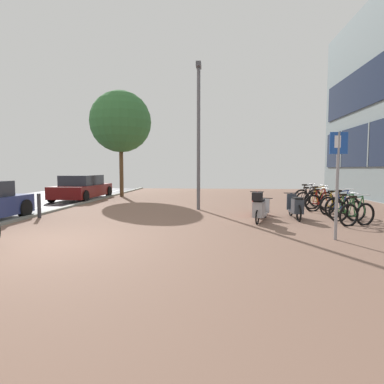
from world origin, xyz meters
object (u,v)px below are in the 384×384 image
(bicycle_rack_02, at_px, (342,207))
(scooter_near, at_px, (257,204))
(bicycle_rack_04, at_px, (320,203))
(scooter_mid, at_px, (260,208))
(bicycle_rack_03, at_px, (334,205))
(bicycle_rack_01, at_px, (347,211))
(bicycle_rack_07, at_px, (308,197))
(street_tree, at_px, (121,122))
(parked_car_far, at_px, (83,188))
(bicycle_rack_05, at_px, (319,200))
(lamp_post, at_px, (199,129))
(parking_sign, at_px, (338,174))
(bollard_far, at_px, (39,206))
(scooter_far, at_px, (296,207))
(bicycle_rack_06, at_px, (310,199))
(bicycle_rack_00, at_px, (357,214))

(bicycle_rack_02, bearing_deg, scooter_near, 175.41)
(bicycle_rack_04, height_order, scooter_mid, scooter_mid)
(scooter_mid, bearing_deg, bicycle_rack_03, 33.56)
(bicycle_rack_04, bearing_deg, scooter_mid, -134.63)
(bicycle_rack_01, xyz_separation_m, bicycle_rack_07, (0.12, 4.72, 0.03))
(scooter_mid, height_order, street_tree, street_tree)
(street_tree, bearing_deg, bicycle_rack_02, -36.41)
(bicycle_rack_02, xyz_separation_m, parked_car_far, (-11.67, 5.57, 0.27))
(bicycle_rack_05, bearing_deg, lamp_post, -172.25)
(parking_sign, bearing_deg, bollard_far, 163.16)
(lamp_post, bearing_deg, parking_sign, -56.03)
(bicycle_rack_01, height_order, scooter_far, bicycle_rack_01)
(scooter_mid, bearing_deg, street_tree, 129.37)
(bicycle_rack_01, xyz_separation_m, scooter_far, (-1.55, 0.26, 0.07))
(street_tree, bearing_deg, bollard_far, -92.36)
(bicycle_rack_01, bearing_deg, bicycle_rack_02, 78.49)
(parking_sign, xyz_separation_m, lamp_post, (-3.52, 5.23, 1.71))
(bicycle_rack_02, xyz_separation_m, lamp_post, (-5.06, 1.67, 2.90))
(street_tree, relative_size, bollard_far, 7.56)
(scooter_near, xyz_separation_m, street_tree, (-7.14, 7.17, 4.04))
(parking_sign, bearing_deg, bicycle_rack_06, 78.56)
(bicycle_rack_00, bearing_deg, lamp_post, 146.27)
(scooter_mid, bearing_deg, bicycle_rack_02, 21.99)
(scooter_far, bearing_deg, lamp_post, 146.80)
(scooter_far, bearing_deg, scooter_near, 147.50)
(bicycle_rack_07, relative_size, parking_sign, 0.55)
(bicycle_rack_00, distance_m, bicycle_rack_04, 3.15)
(bicycle_rack_01, distance_m, bicycle_rack_02, 0.80)
(bicycle_rack_04, distance_m, parked_car_far, 12.12)
(scooter_mid, height_order, bollard_far, scooter_mid)
(scooter_near, bearing_deg, bicycle_rack_02, -4.59)
(bicycle_rack_00, relative_size, bicycle_rack_03, 0.98)
(parking_sign, relative_size, bollard_far, 3.02)
(bicycle_rack_02, height_order, scooter_near, bicycle_rack_02)
(bicycle_rack_03, bearing_deg, bicycle_rack_04, 108.14)
(scooter_mid, bearing_deg, bollard_far, 177.49)
(bicycle_rack_03, height_order, parking_sign, parking_sign)
(bicycle_rack_03, bearing_deg, bicycle_rack_07, 91.15)
(bicycle_rack_00, bearing_deg, bicycle_rack_01, 87.02)
(bicycle_rack_06, bearing_deg, bicycle_rack_01, -89.61)
(parking_sign, bearing_deg, bicycle_rack_00, 55.87)
(bicycle_rack_03, distance_m, parked_car_far, 12.64)
(bicycle_rack_01, distance_m, bicycle_rack_03, 1.58)
(bicycle_rack_06, bearing_deg, bicycle_rack_04, -91.80)
(bicycle_rack_07, distance_m, lamp_post, 6.22)
(lamp_post, bearing_deg, scooter_far, -33.20)
(bicycle_rack_03, relative_size, street_tree, 0.20)
(bicycle_rack_01, xyz_separation_m, scooter_mid, (-2.82, -0.42, 0.10))
(bicycle_rack_01, relative_size, scooter_near, 0.73)
(parked_car_far, height_order, street_tree, street_tree)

